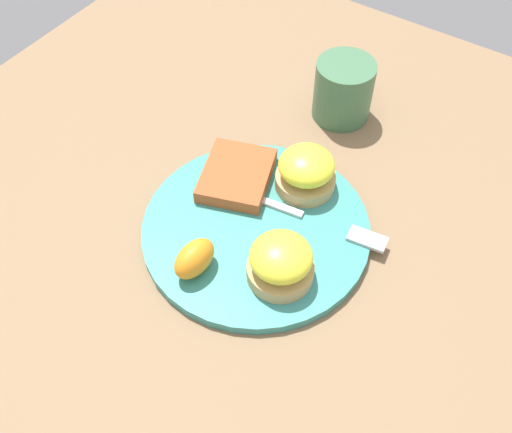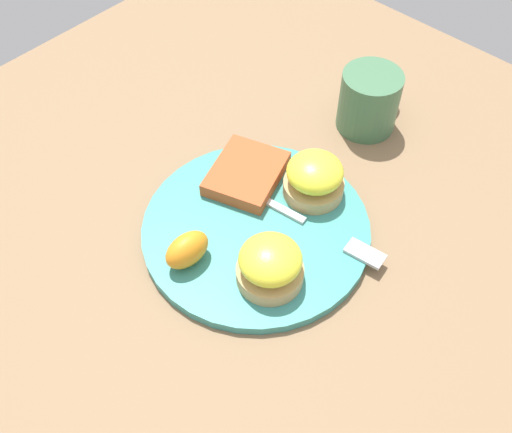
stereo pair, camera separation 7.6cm
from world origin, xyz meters
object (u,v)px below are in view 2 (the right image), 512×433
Objects in this scene: orange_wedge at (187,250)px; cup at (369,100)px; sandwich_benedict_left at (270,265)px; sandwich_benedict_right at (314,178)px; fork at (311,225)px; hashbrown_patty at (246,173)px.

orange_wedge is 0.36m from cup.
sandwich_benedict_left is 0.32m from cup.
sandwich_benedict_left is at bearing -161.05° from sandwich_benedict_right.
sandwich_benedict_right is 0.34× the size of fork.
orange_wedge is 0.51× the size of cup.
cup reaches higher than fork.
fork is (-0.00, -0.12, -0.01)m from hashbrown_patty.
fork is 2.05× the size of cup.
sandwich_benedict_left reaches higher than orange_wedge.
cup is (0.36, -0.01, 0.01)m from orange_wedge.
sandwich_benedict_left is 0.10m from fork.
hashbrown_patty is 0.91× the size of cup.
cup reaches higher than sandwich_benedict_right.
sandwich_benedict_right is at bearing -168.38° from cup.
hashbrown_patty is (0.10, 0.13, -0.02)m from sandwich_benedict_left.
sandwich_benedict_right is 0.20m from orange_wedge.
orange_wedge is at bearing 178.76° from cup.
cup is (0.31, 0.08, 0.00)m from sandwich_benedict_left.
fork is at bearing 8.22° from sandwich_benedict_left.
sandwich_benedict_right reaches higher than fork.
fork is at bearing -28.34° from orange_wedge.
sandwich_benedict_left reaches higher than hashbrown_patty.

